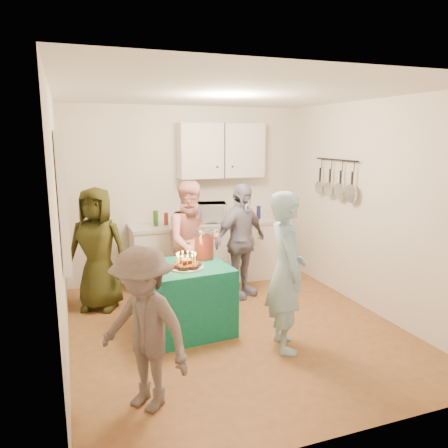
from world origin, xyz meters
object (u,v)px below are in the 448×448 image
object	(u,v)px
punch_jar	(204,244)
child_near_left	(144,329)
woman_back_center	(193,242)
party_table	(188,298)
woman_back_right	(241,241)
microwave	(209,212)
woman_back_left	(97,249)
counter	(206,253)
man_birthday	(286,272)

from	to	relation	value
punch_jar	child_near_left	size ratio (longest dim) A/B	0.25
punch_jar	woman_back_center	size ratio (longest dim) A/B	0.21
party_table	punch_jar	xyz separation A→B (m)	(0.25, 0.19, 0.55)
woman_back_right	child_near_left	distance (m)	2.67
microwave	party_table	size ratio (longest dim) A/B	0.61
punch_jar	woman_back_left	size ratio (longest dim) A/B	0.22
party_table	woman_back_center	world-z (taller)	woman_back_center
counter	woman_back_center	bearing A→B (deg)	-119.92
woman_back_center	woman_back_right	world-z (taller)	woman_back_center
man_birthday	woman_back_right	xyz separation A→B (m)	(0.14, 1.56, -0.04)
microwave	woman_back_left	bearing A→B (deg)	-147.40
woman_back_right	woman_back_center	bearing A→B (deg)	147.60
woman_back_left	man_birthday	bearing A→B (deg)	-21.12
woman_back_center	counter	bearing A→B (deg)	58.77
microwave	punch_jar	bearing A→B (deg)	-96.19
man_birthday	child_near_left	xyz separation A→B (m)	(-1.53, -0.52, -0.15)
counter	child_near_left	world-z (taller)	child_near_left
man_birthday	counter	bearing A→B (deg)	14.52
punch_jar	woman_back_center	bearing A→B (deg)	84.70
party_table	woman_back_left	bearing A→B (deg)	131.53
counter	child_near_left	distance (m)	3.19
party_table	man_birthday	size ratio (longest dim) A/B	0.52
punch_jar	man_birthday	size ratio (longest dim) A/B	0.21
microwave	woman_back_center	bearing A→B (deg)	-108.95
counter	punch_jar	xyz separation A→B (m)	(-0.45, -1.37, 0.50)
microwave	woman_back_center	world-z (taller)	woman_back_center
man_birthday	woman_back_left	distance (m)	2.46
woman_back_right	child_near_left	world-z (taller)	woman_back_right
microwave	child_near_left	distance (m)	3.22
punch_jar	child_near_left	bearing A→B (deg)	-123.12
woman_back_center	woman_back_right	size ratio (longest dim) A/B	1.03
man_birthday	child_near_left	world-z (taller)	man_birthday
man_birthday	woman_back_center	xyz separation A→B (m)	(-0.50, 1.64, -0.02)
man_birthday	woman_back_left	bearing A→B (deg)	55.98
woman_back_right	man_birthday	bearing A→B (deg)	-119.71
party_table	child_near_left	world-z (taller)	child_near_left
party_table	woman_back_left	size ratio (longest dim) A/B	0.55
microwave	woman_back_left	xyz separation A→B (m)	(-1.65, -0.56, -0.28)
party_table	man_birthday	distance (m)	1.20
woman_back_center	child_near_left	distance (m)	2.40
microwave	woman_back_right	world-z (taller)	woman_back_right
woman_back_left	microwave	bearing A→B (deg)	43.45
microwave	woman_back_right	bearing A→B (deg)	-61.14
microwave	party_table	xyz separation A→B (m)	(-0.75, -1.57, -0.67)
microwave	woman_back_center	xyz separation A→B (m)	(-0.43, -0.68, -0.25)
party_table	woman_back_left	world-z (taller)	woman_back_left
counter	woman_back_center	distance (m)	0.86
counter	punch_jar	distance (m)	1.53
counter	microwave	xyz separation A→B (m)	(0.05, 0.00, 0.62)
counter	woman_back_center	size ratio (longest dim) A/B	1.38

